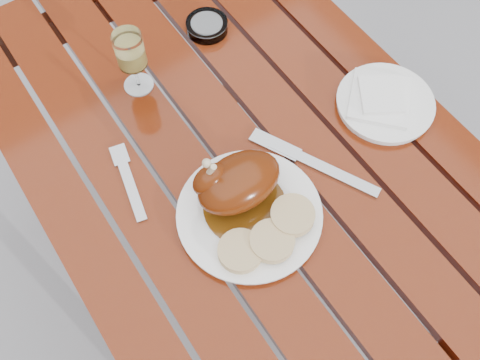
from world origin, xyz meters
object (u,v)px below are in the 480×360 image
Objects in this scene: table at (234,213)px; side_plate at (385,103)px; dinner_plate at (249,215)px; ashtray at (207,26)px; wine_glass at (133,62)px.

table is 0.50m from side_plate.
ashtray is at bearing 66.96° from dinner_plate.
table is 0.51m from wine_glass.
side_plate is at bearing -40.10° from wine_glass.
ashtray is (0.11, 0.27, 0.39)m from table.
wine_glass reaches higher than dinner_plate.
dinner_plate is (-0.07, -0.17, 0.38)m from table.
wine_glass is at bearing 139.90° from side_plate.
wine_glass is (-0.02, 0.38, 0.06)m from dinner_plate.
wine_glass reaches higher than ashtray.
wine_glass is (-0.09, 0.22, 0.45)m from table.
dinner_plate is at bearing -113.04° from ashtray.
side_plate is at bearing 7.60° from dinner_plate.
ashtray is at bearing 116.35° from side_plate.
dinner_plate reaches higher than table.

